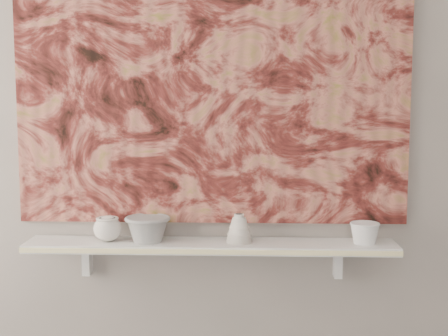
{
  "coord_description": "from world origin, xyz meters",
  "views": [
    {
      "loc": [
        0.14,
        -0.8,
        1.49
      ],
      "look_at": [
        0.05,
        1.49,
        1.21
      ],
      "focal_mm": 50.0,
      "sensor_mm": 36.0,
      "label": 1
    }
  ],
  "objects_px": {
    "bowl_grey": "(148,229)",
    "bowl_white": "(365,233)",
    "shelf": "(210,246)",
    "painting": "(211,80)",
    "cup_cream": "(108,229)",
    "bell_vessel": "(239,228)"
  },
  "relations": [
    {
      "from": "painting",
      "to": "bowl_grey",
      "type": "relative_size",
      "value": 8.7
    },
    {
      "from": "shelf",
      "to": "bowl_grey",
      "type": "height_order",
      "value": "bowl_grey"
    },
    {
      "from": "shelf",
      "to": "cup_cream",
      "type": "xyz_separation_m",
      "value": [
        -0.39,
        0.0,
        0.06
      ]
    },
    {
      "from": "cup_cream",
      "to": "bowl_white",
      "type": "relative_size",
      "value": 0.95
    },
    {
      "from": "painting",
      "to": "bowl_grey",
      "type": "distance_m",
      "value": 0.61
    },
    {
      "from": "shelf",
      "to": "painting",
      "type": "xyz_separation_m",
      "value": [
        0.0,
        0.08,
        0.62
      ]
    },
    {
      "from": "bowl_grey",
      "to": "bell_vessel",
      "type": "bearing_deg",
      "value": 0.0
    },
    {
      "from": "bowl_grey",
      "to": "bell_vessel",
      "type": "xyz_separation_m",
      "value": [
        0.35,
        0.0,
        0.0
      ]
    },
    {
      "from": "bell_vessel",
      "to": "bowl_white",
      "type": "bearing_deg",
      "value": 0.0
    },
    {
      "from": "painting",
      "to": "bell_vessel",
      "type": "distance_m",
      "value": 0.57
    },
    {
      "from": "bowl_grey",
      "to": "bowl_white",
      "type": "bearing_deg",
      "value": 0.0
    },
    {
      "from": "bell_vessel",
      "to": "bowl_grey",
      "type": "bearing_deg",
      "value": 180.0
    },
    {
      "from": "bowl_grey",
      "to": "cup_cream",
      "type": "bearing_deg",
      "value": 180.0
    },
    {
      "from": "shelf",
      "to": "bell_vessel",
      "type": "bearing_deg",
      "value": 0.0
    },
    {
      "from": "shelf",
      "to": "painting",
      "type": "distance_m",
      "value": 0.63
    },
    {
      "from": "shelf",
      "to": "painting",
      "type": "relative_size",
      "value": 0.93
    },
    {
      "from": "painting",
      "to": "cup_cream",
      "type": "xyz_separation_m",
      "value": [
        -0.39,
        -0.08,
        -0.56
      ]
    },
    {
      "from": "cup_cream",
      "to": "bowl_white",
      "type": "height_order",
      "value": "cup_cream"
    },
    {
      "from": "bowl_grey",
      "to": "bowl_white",
      "type": "relative_size",
      "value": 1.55
    },
    {
      "from": "painting",
      "to": "bowl_white",
      "type": "distance_m",
      "value": 0.82
    },
    {
      "from": "painting",
      "to": "bowl_white",
      "type": "xyz_separation_m",
      "value": [
        0.58,
        -0.08,
        -0.57
      ]
    },
    {
      "from": "shelf",
      "to": "cup_cream",
      "type": "relative_size",
      "value": 13.34
    }
  ]
}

